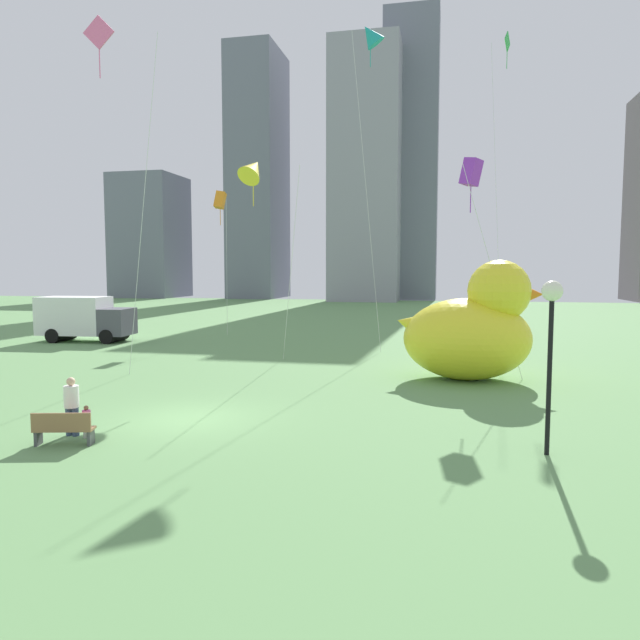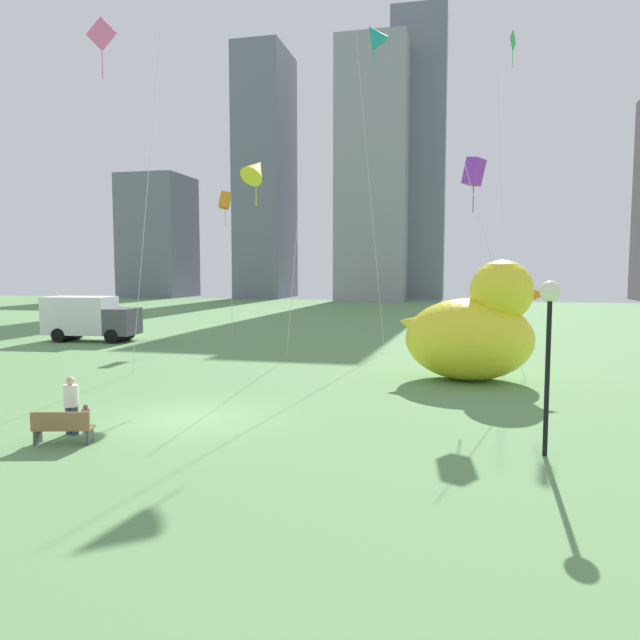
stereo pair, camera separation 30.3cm
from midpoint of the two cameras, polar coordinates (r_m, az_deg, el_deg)
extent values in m
plane|color=#609055|center=(18.89, -12.30, -9.31)|extent=(140.00, 140.00, 0.00)
cube|color=olive|center=(17.18, -23.15, -9.61)|extent=(1.59, 0.81, 0.06)
cube|color=olive|center=(16.94, -23.44, -8.94)|extent=(1.50, 0.43, 0.45)
cube|color=#47474C|center=(17.50, -25.24, -10.18)|extent=(0.17, 0.38, 0.39)
cube|color=#47474C|center=(16.99, -20.95, -10.48)|extent=(0.17, 0.38, 0.39)
cylinder|color=#38476B|center=(18.05, -22.74, -8.96)|extent=(0.18, 0.18, 0.80)
cylinder|color=#38476B|center=(17.93, -22.21, -9.03)|extent=(0.18, 0.18, 0.80)
cylinder|color=white|center=(17.84, -22.55, -6.79)|extent=(0.40, 0.40, 0.60)
sphere|color=#D8AD8C|center=(17.76, -22.60, -5.47)|extent=(0.23, 0.23, 0.23)
cylinder|color=silver|center=(17.64, -21.42, -9.83)|extent=(0.10, 0.10, 0.45)
cylinder|color=silver|center=(17.58, -21.12, -9.87)|extent=(0.10, 0.10, 0.45)
cylinder|color=#D85999|center=(17.52, -21.31, -8.61)|extent=(0.22, 0.22, 0.34)
sphere|color=brown|center=(17.46, -21.34, -7.86)|extent=(0.13, 0.13, 0.13)
ellipsoid|color=yellow|center=(25.23, 14.58, -1.82)|extent=(5.24, 3.87, 3.41)
sphere|color=yellow|center=(25.14, 17.54, 2.70)|extent=(2.55, 2.55, 2.55)
cone|color=orange|center=(25.25, 20.13, 2.34)|extent=(1.15, 1.15, 1.15)
cone|color=yellow|center=(25.21, 9.43, -0.43)|extent=(1.56, 1.37, 1.64)
cylinder|color=black|center=(15.59, 21.70, -5.29)|extent=(0.12, 0.12, 3.89)
sphere|color=#EAEACC|center=(15.37, 21.96, 2.62)|extent=(0.51, 0.51, 0.51)
cube|color=white|center=(40.68, -22.05, 0.43)|extent=(4.35, 2.62, 2.40)
cube|color=#4C4C56|center=(39.31, -18.38, -0.13)|extent=(1.80, 2.42, 1.68)
cylinder|color=black|center=(39.48, -18.61, -1.34)|extent=(1.09, 2.46, 0.90)
cylinder|color=black|center=(41.24, -23.04, -1.22)|extent=(1.09, 2.46, 0.90)
cube|color=slate|center=(100.97, -15.33, 7.77)|extent=(9.93, 10.30, 19.63)
cube|color=slate|center=(96.44, -5.21, 13.72)|extent=(7.38, 11.34, 38.56)
cube|color=gray|center=(87.60, 5.35, 13.88)|extent=(9.80, 10.73, 36.35)
cube|color=slate|center=(91.33, 9.58, 15.25)|extent=(7.99, 6.04, 41.97)
cylinder|color=silver|center=(41.12, -8.35, 4.96)|extent=(0.35, 0.73, 9.29)
cube|color=orange|center=(41.37, -8.99, 11.40)|extent=(0.81, 0.87, 1.27)
cylinder|color=orange|center=(41.27, -8.97, 10.16)|extent=(0.04, 0.04, 1.60)
cylinder|color=silver|center=(24.66, 17.04, 4.12)|extent=(2.69, 1.87, 8.70)
cube|color=purple|center=(26.26, 15.02, 13.73)|extent=(1.04, 0.85, 1.24)
cylinder|color=purple|center=(26.13, 14.98, 11.78)|extent=(0.04, 0.04, 1.60)
cylinder|color=silver|center=(40.59, 17.40, 11.78)|extent=(1.02, 1.02, 19.16)
cube|color=green|center=(43.33, 18.42, 24.34)|extent=(0.46, 1.23, 1.27)
cylinder|color=green|center=(43.04, 18.38, 23.21)|extent=(0.04, 0.04, 1.60)
cylinder|color=silver|center=(32.95, 5.16, 12.08)|extent=(1.75, 0.10, 17.41)
cone|color=teal|center=(35.89, 5.57, 25.83)|extent=(1.81, 1.53, 1.54)
cylinder|color=teal|center=(35.58, 5.56, 24.48)|extent=(0.04, 0.04, 1.60)
cylinder|color=silver|center=(25.59, -16.28, 9.69)|extent=(2.68, 1.82, 13.63)
cube|color=pink|center=(26.40, -20.10, 24.63)|extent=(1.27, 0.15, 1.27)
cylinder|color=pink|center=(26.11, -20.03, 22.77)|extent=(0.04, 0.04, 1.60)
cylinder|color=silver|center=(28.28, -2.26, 4.97)|extent=(1.73, 3.17, 9.24)
cone|color=yellow|center=(28.31, -5.93, 14.33)|extent=(1.47, 1.79, 1.56)
cylinder|color=yellow|center=(28.17, -5.91, 12.53)|extent=(0.04, 0.04, 1.60)
camera|label=1|loc=(0.15, -89.56, 0.04)|focal=33.00mm
camera|label=2|loc=(0.15, 90.44, -0.04)|focal=33.00mm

